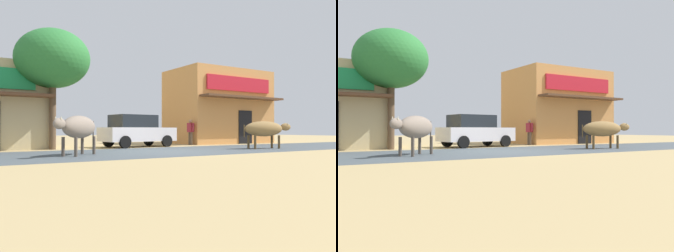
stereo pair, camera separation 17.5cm
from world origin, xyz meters
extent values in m
plane|color=tan|center=(0.00, 0.00, 0.00)|extent=(80.00, 80.00, 0.00)
cube|color=#465056|center=(0.00, 0.00, 0.00)|extent=(72.00, 5.57, 0.00)
cube|color=#D48E4B|center=(7.69, 5.98, 2.40)|extent=(6.42, 4.09, 4.79)
cube|color=red|center=(7.69, 3.88, 3.74)|extent=(5.14, 0.10, 0.90)
cube|color=brown|center=(7.69, 3.49, 2.88)|extent=(6.17, 0.90, 0.12)
cube|color=black|center=(8.21, 3.91, 1.05)|extent=(1.10, 0.06, 2.10)
cylinder|color=brown|center=(-3.74, 3.73, 1.51)|extent=(0.30, 0.30, 3.01)
ellipsoid|color=#2A7533|center=(-3.74, 3.73, 4.09)|extent=(3.31, 3.31, 2.65)
cube|color=silver|center=(0.57, 3.81, 0.65)|extent=(4.01, 2.06, 0.70)
cube|color=#1E2328|center=(0.28, 3.78, 1.32)|extent=(2.27, 1.74, 0.64)
cylinder|color=black|center=(1.72, 4.77, 0.30)|extent=(0.62, 0.25, 0.60)
cylinder|color=black|center=(1.90, 3.13, 0.30)|extent=(0.62, 0.25, 0.60)
cylinder|color=black|center=(-0.77, 4.49, 0.30)|extent=(0.62, 0.25, 0.60)
cylinder|color=black|center=(-0.59, 2.85, 0.30)|extent=(0.62, 0.25, 0.60)
ellipsoid|color=gray|center=(-3.78, -0.34, 0.99)|extent=(1.87, 1.79, 0.79)
ellipsoid|color=gray|center=(-4.66, -1.15, 1.09)|extent=(0.60, 0.58, 0.36)
cone|color=beige|center=(-4.63, -1.26, 1.27)|extent=(0.06, 0.06, 0.12)
cone|color=beige|center=(-4.77, -1.11, 1.27)|extent=(0.06, 0.06, 0.12)
cylinder|color=#4E443C|center=(-4.07, -0.93, 0.33)|extent=(0.11, 0.11, 0.65)
cylinder|color=#4E443C|center=(-4.39, -0.58, 0.33)|extent=(0.11, 0.11, 0.65)
cylinder|color=#4E443C|center=(-3.16, -0.10, 0.33)|extent=(0.11, 0.11, 0.65)
cylinder|color=#4E443C|center=(-3.48, 0.25, 0.33)|extent=(0.11, 0.11, 0.65)
cylinder|color=#4E443C|center=(-3.04, 0.34, 0.89)|extent=(0.05, 0.05, 0.63)
ellipsoid|color=olive|center=(4.90, -0.72, 0.93)|extent=(2.16, 1.09, 0.72)
ellipsoid|color=olive|center=(6.16, -0.94, 1.02)|extent=(0.60, 0.37, 0.36)
cone|color=beige|center=(6.23, -0.85, 1.20)|extent=(0.06, 0.06, 0.12)
cone|color=beige|center=(6.19, -1.04, 1.20)|extent=(0.06, 0.06, 0.12)
cylinder|color=brown|center=(5.60, -0.57, 0.31)|extent=(0.11, 0.11, 0.63)
cylinder|color=brown|center=(5.51, -1.09, 0.31)|extent=(0.11, 0.11, 0.63)
cylinder|color=brown|center=(4.28, -0.35, 0.31)|extent=(0.11, 0.11, 0.63)
cylinder|color=brown|center=(4.19, -0.86, 0.31)|extent=(0.11, 0.11, 0.63)
cylinder|color=brown|center=(3.83, -0.53, 0.83)|extent=(0.05, 0.05, 0.57)
cylinder|color=brown|center=(4.22, 4.36, 0.37)|extent=(0.14, 0.14, 0.75)
cylinder|color=brown|center=(4.22, 4.18, 0.37)|extent=(0.14, 0.14, 0.75)
cube|color=maroon|center=(4.22, 4.27, 1.01)|extent=(0.47, 0.40, 0.53)
sphere|color=tan|center=(4.22, 4.27, 1.38)|extent=(0.20, 0.20, 0.20)
cylinder|color=maroon|center=(4.22, 4.53, 1.04)|extent=(0.09, 0.09, 0.48)
cylinder|color=maroon|center=(4.22, 4.01, 1.04)|extent=(0.09, 0.09, 0.48)
camera|label=1|loc=(-7.43, -12.20, 0.90)|focal=36.97mm
camera|label=2|loc=(-7.28, -12.29, 0.90)|focal=36.97mm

